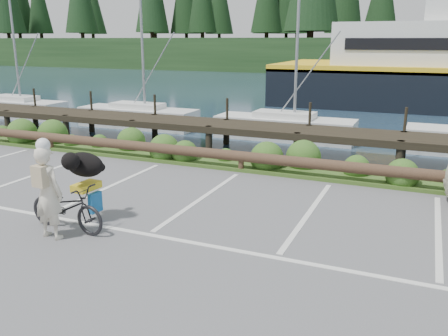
{
  "coord_description": "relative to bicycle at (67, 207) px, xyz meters",
  "views": [
    {
      "loc": [
        4.72,
        -7.7,
        3.67
      ],
      "look_at": [
        0.99,
        1.03,
        1.1
      ],
      "focal_mm": 38.0,
      "sensor_mm": 36.0,
      "label": 1
    }
  ],
  "objects": [
    {
      "name": "log_rail",
      "position": [
        1.61,
        5.4,
        -0.48
      ],
      "size": [
        32.0,
        0.3,
        0.6
      ],
      "primitive_type": null,
      "color": "#443021",
      "rests_on": "ground"
    },
    {
      "name": "ground",
      "position": [
        1.61,
        0.8,
        -0.48
      ],
      "size": [
        72.0,
        72.0,
        0.0
      ],
      "primitive_type": "plane",
      "color": "#555457"
    },
    {
      "name": "cyclist",
      "position": [
        -0.03,
        -0.42,
        0.42
      ],
      "size": [
        0.68,
        0.47,
        1.8
      ],
      "primitive_type": "imported",
      "rotation": [
        0.0,
        0.0,
        3.07
      ],
      "color": "beige",
      "rests_on": "ground"
    },
    {
      "name": "bicycle",
      "position": [
        0.0,
        0.0,
        0.0
      ],
      "size": [
        1.86,
        0.76,
        0.96
      ],
      "primitive_type": "imported",
      "rotation": [
        0.0,
        0.0,
        1.5
      ],
      "color": "black",
      "rests_on": "ground"
    },
    {
      "name": "harbor_backdrop",
      "position": [
        2.01,
        79.27,
        -0.48
      ],
      "size": [
        170.0,
        160.0,
        30.0
      ],
      "color": "#1C3043",
      "rests_on": "ground"
    },
    {
      "name": "dog",
      "position": [
        0.04,
        0.58,
        0.73
      ],
      "size": [
        0.49,
        0.92,
        0.51
      ],
      "primitive_type": "ellipsoid",
      "rotation": [
        0.0,
        0.0,
        1.5
      ],
      "color": "black",
      "rests_on": "bicycle"
    },
    {
      "name": "vegetation_strip",
      "position": [
        1.61,
        6.1,
        -0.43
      ],
      "size": [
        34.0,
        1.6,
        0.1
      ],
      "primitive_type": "cube",
      "color": "#3D5B21",
      "rests_on": "ground"
    }
  ]
}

